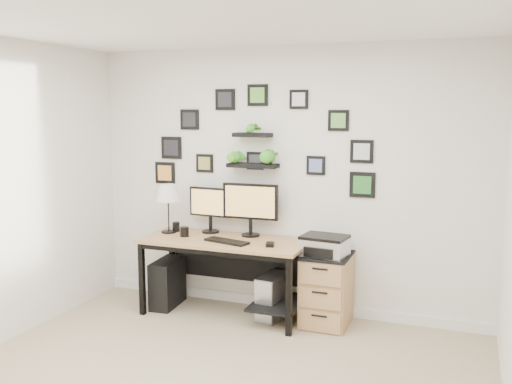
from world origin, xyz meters
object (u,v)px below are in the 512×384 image
at_px(monitor_right, 250,205).
at_px(mug, 185,232).
at_px(monitor_left, 210,206).
at_px(table_lamp, 168,194).
at_px(printer, 324,245).
at_px(pc_tower_black, 168,283).
at_px(pc_tower_grey, 272,296).
at_px(file_cabinet, 327,289).
at_px(desk, 229,251).

relative_size(monitor_right, mug, 5.85).
xyz_separation_m(monitor_left, mug, (-0.16, -0.26, -0.22)).
height_order(monitor_left, table_lamp, table_lamp).
bearing_deg(printer, table_lamp, 178.89).
bearing_deg(pc_tower_black, monitor_left, 24.85).
bearing_deg(monitor_right, printer, -12.00).
bearing_deg(printer, pc_tower_black, -178.67).
height_order(monitor_right, pc_tower_grey, monitor_right).
bearing_deg(file_cabinet, mug, -175.32).
xyz_separation_m(table_lamp, pc_tower_black, (0.01, -0.07, -0.91)).
bearing_deg(desk, printer, 1.07).
relative_size(monitor_left, file_cabinet, 0.69).
distance_m(desk, file_cabinet, 1.00).
bearing_deg(pc_tower_black, table_lamp, 93.27).
xyz_separation_m(pc_tower_black, printer, (1.62, 0.04, 0.52)).
xyz_separation_m(pc_tower_grey, printer, (0.51, -0.02, 0.55)).
xyz_separation_m(desk, mug, (-0.46, -0.06, 0.17)).
relative_size(desk, file_cabinet, 2.39).
height_order(monitor_right, printer, monitor_right).
bearing_deg(monitor_left, mug, -121.95).
distance_m(desk, monitor_right, 0.50).
relative_size(monitor_right, pc_tower_black, 1.19).
height_order(mug, pc_tower_black, mug).
bearing_deg(monitor_left, printer, -8.36).
xyz_separation_m(file_cabinet, printer, (-0.02, -0.04, 0.43)).
height_order(table_lamp, printer, table_lamp).
relative_size(monitor_left, pc_tower_black, 0.97).
xyz_separation_m(mug, pc_tower_black, (-0.23, 0.04, -0.56)).
bearing_deg(file_cabinet, table_lamp, -179.69).
bearing_deg(pc_tower_grey, file_cabinet, 2.31).
xyz_separation_m(table_lamp, pc_tower_grey, (1.13, -0.01, -0.94)).
distance_m(table_lamp, pc_tower_grey, 1.46).
bearing_deg(table_lamp, desk, -4.06).
xyz_separation_m(monitor_right, pc_tower_black, (-0.83, -0.21, -0.82)).
distance_m(pc_tower_black, printer, 1.71).
relative_size(desk, mug, 16.52).
distance_m(table_lamp, file_cabinet, 1.84).
relative_size(table_lamp, printer, 1.14).
bearing_deg(desk, monitor_right, 51.73).
xyz_separation_m(desk, monitor_left, (-0.30, 0.20, 0.40)).
distance_m(table_lamp, mug, 0.43).
height_order(table_lamp, pc_tower_grey, table_lamp).
bearing_deg(desk, pc_tower_black, -178.32).
height_order(monitor_left, pc_tower_black, monitor_left).
bearing_deg(file_cabinet, pc_tower_grey, -177.69).
distance_m(monitor_left, monitor_right, 0.45).
xyz_separation_m(monitor_right, mug, (-0.60, -0.24, -0.26)).
relative_size(file_cabinet, printer, 1.54).
height_order(pc_tower_black, pc_tower_grey, pc_tower_black).
relative_size(table_lamp, pc_tower_black, 1.04).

